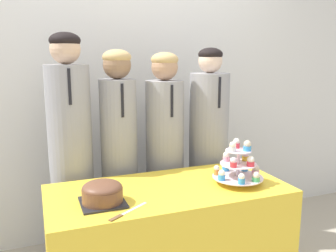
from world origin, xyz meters
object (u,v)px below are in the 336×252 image
object	(u,v)px
round_cake	(102,192)
cake_knife	(123,215)
student_0	(71,163)
student_2	(165,161)
cupcake_stand	(239,165)
student_3	(208,155)
student_1	(120,163)

from	to	relation	value
round_cake	cake_knife	distance (m)	0.19
student_0	student_2	distance (m)	0.67
cake_knife	student_0	xyz separation A→B (m)	(-0.16, 0.78, 0.06)
cake_knife	cupcake_stand	xyz separation A→B (m)	(0.76, 0.18, 0.11)
student_0	student_3	xyz separation A→B (m)	(1.03, -0.00, -0.05)
round_cake	cupcake_stand	world-z (taller)	cupcake_stand
student_2	student_3	bearing A→B (deg)	0.00
student_1	cupcake_stand	bearing A→B (deg)	-45.47
cake_knife	student_2	xyz separation A→B (m)	(0.51, 0.78, 0.00)
round_cake	student_0	xyz separation A→B (m)	(-0.09, 0.61, -0.00)
round_cake	student_0	bearing A→B (deg)	98.74
student_2	student_3	xyz separation A→B (m)	(0.36, 0.00, 0.00)
student_0	student_1	world-z (taller)	student_0
cake_knife	cupcake_stand	world-z (taller)	cupcake_stand
cake_knife	student_2	bearing A→B (deg)	23.62
cupcake_stand	student_2	distance (m)	0.66
cupcake_stand	student_1	distance (m)	0.85
student_0	student_2	bearing A→B (deg)	-0.00
cake_knife	student_1	distance (m)	0.80
student_1	student_2	size ratio (longest dim) A/B	1.01
cake_knife	round_cake	bearing A→B (deg)	77.11
cupcake_stand	student_0	bearing A→B (deg)	146.82
cake_knife	cupcake_stand	size ratio (longest dim) A/B	0.76
round_cake	cake_knife	world-z (taller)	round_cake
cake_knife	student_2	distance (m)	0.93
student_1	student_3	world-z (taller)	student_3
student_1	student_2	bearing A→B (deg)	0.00
round_cake	cake_knife	size ratio (longest dim) A/B	0.99
round_cake	cupcake_stand	xyz separation A→B (m)	(0.83, 0.01, 0.05)
cake_knife	student_3	bearing A→B (deg)	8.74
student_0	student_3	bearing A→B (deg)	-0.00
round_cake	cake_knife	bearing A→B (deg)	-69.72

